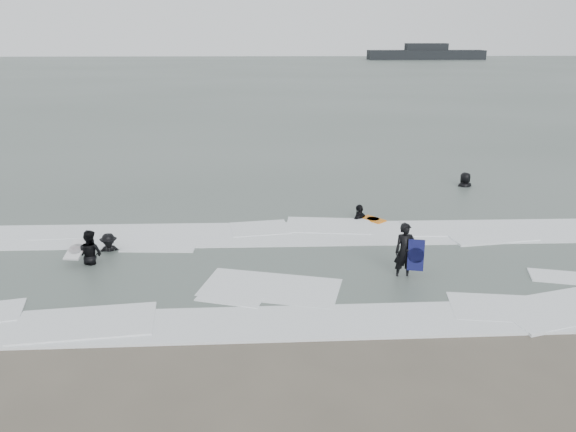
{
  "coord_description": "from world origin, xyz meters",
  "views": [
    {
      "loc": [
        -0.69,
        -13.51,
        7.22
      ],
      "look_at": [
        0.0,
        5.0,
        1.1
      ],
      "focal_mm": 35.0,
      "sensor_mm": 36.0,
      "label": 1
    }
  ],
  "objects_px": {
    "surfer_centre": "(403,278)",
    "surfer_breaker": "(110,253)",
    "surfer_right_near": "(359,220)",
    "surfer_right_far": "(464,187)",
    "surfer_wading": "(92,264)",
    "vessel_horizon": "(426,54)"
  },
  "relations": [
    {
      "from": "surfer_wading",
      "to": "surfer_breaker",
      "type": "distance_m",
      "value": 1.0
    },
    {
      "from": "surfer_centre",
      "to": "surfer_wading",
      "type": "distance_m",
      "value": 10.01
    },
    {
      "from": "surfer_right_near",
      "to": "vessel_horizon",
      "type": "distance_m",
      "value": 136.52
    },
    {
      "from": "surfer_centre",
      "to": "surfer_right_near",
      "type": "height_order",
      "value": "surfer_right_near"
    },
    {
      "from": "surfer_right_near",
      "to": "surfer_centre",
      "type": "bearing_deg",
      "value": 47.69
    },
    {
      "from": "surfer_breaker",
      "to": "vessel_horizon",
      "type": "xyz_separation_m",
      "value": [
        47.49,
        134.18,
        1.54
      ]
    },
    {
      "from": "surfer_wading",
      "to": "surfer_right_near",
      "type": "relative_size",
      "value": 0.95
    },
    {
      "from": "surfer_breaker",
      "to": "vessel_horizon",
      "type": "bearing_deg",
      "value": 57.48
    },
    {
      "from": "surfer_breaker",
      "to": "surfer_wading",
      "type": "bearing_deg",
      "value": -122.41
    },
    {
      "from": "surfer_centre",
      "to": "surfer_wading",
      "type": "xyz_separation_m",
      "value": [
        -9.9,
        1.46,
        0.0
      ]
    },
    {
      "from": "surfer_centre",
      "to": "surfer_wading",
      "type": "bearing_deg",
      "value": 166.34
    },
    {
      "from": "surfer_wading",
      "to": "surfer_breaker",
      "type": "xyz_separation_m",
      "value": [
        0.33,
        0.95,
        0.0
      ]
    },
    {
      "from": "surfer_centre",
      "to": "vessel_horizon",
      "type": "relative_size",
      "value": 0.06
    },
    {
      "from": "surfer_centre",
      "to": "surfer_wading",
      "type": "height_order",
      "value": "surfer_centre"
    },
    {
      "from": "surfer_wading",
      "to": "vessel_horizon",
      "type": "height_order",
      "value": "vessel_horizon"
    },
    {
      "from": "surfer_right_near",
      "to": "surfer_right_far",
      "type": "relative_size",
      "value": 0.95
    },
    {
      "from": "surfer_wading",
      "to": "surfer_centre",
      "type": "bearing_deg",
      "value": -166.99
    },
    {
      "from": "surfer_centre",
      "to": "surfer_breaker",
      "type": "height_order",
      "value": "surfer_centre"
    },
    {
      "from": "surfer_breaker",
      "to": "surfer_right_far",
      "type": "xyz_separation_m",
      "value": [
        14.99,
        7.9,
        0.0
      ]
    },
    {
      "from": "vessel_horizon",
      "to": "surfer_right_far",
      "type": "bearing_deg",
      "value": -104.43
    },
    {
      "from": "surfer_right_near",
      "to": "surfer_right_far",
      "type": "bearing_deg",
      "value": 171.78
    },
    {
      "from": "surfer_centre",
      "to": "surfer_right_far",
      "type": "height_order",
      "value": "surfer_right_far"
    }
  ]
}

